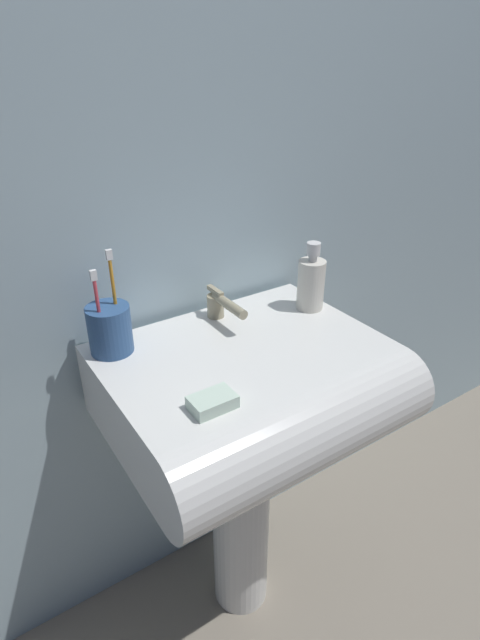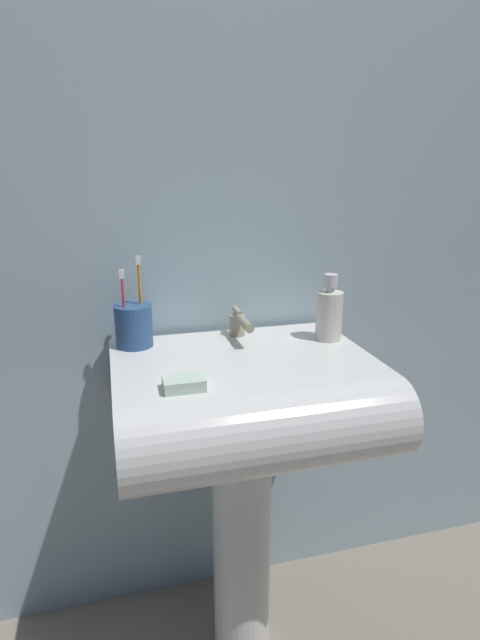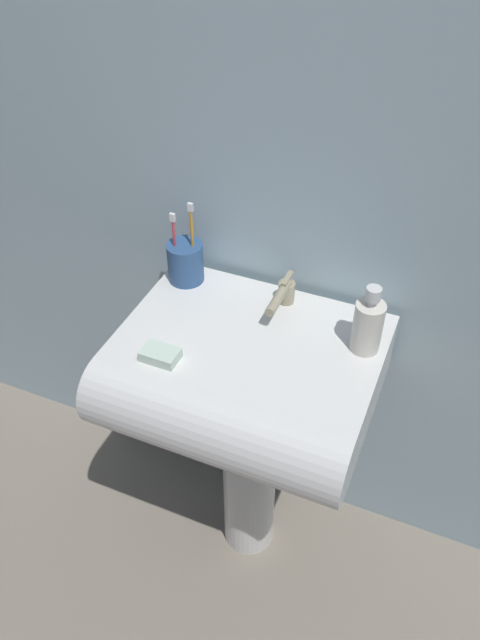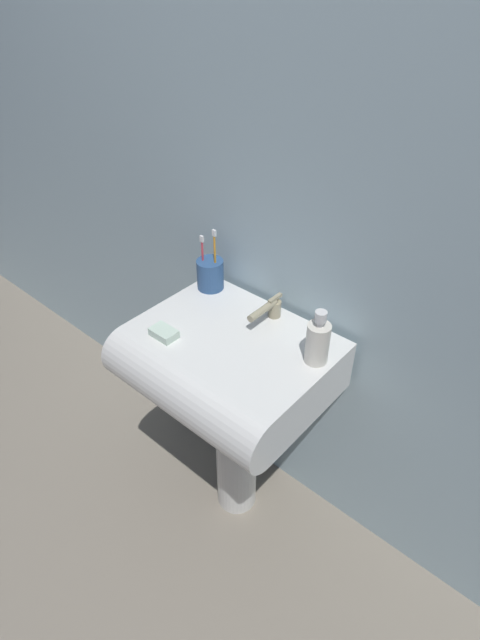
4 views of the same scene
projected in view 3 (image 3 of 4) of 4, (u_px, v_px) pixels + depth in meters
name	position (u px, v px, depth m)	size (l,w,h in m)	color
ground_plane	(249.00, 532.00, 1.91)	(6.00, 6.00, 0.00)	gray
wall_back	(297.00, 127.00, 1.30)	(5.00, 0.05, 2.40)	#9EB7C1
sink_pedestal	(250.00, 469.00, 1.70)	(0.15, 0.15, 0.65)	white
sink_basin	(242.00, 380.00, 1.39)	(0.58, 0.47, 0.17)	white
faucet	(283.00, 294.00, 1.43)	(0.04, 0.14, 0.07)	tan
toothbrush_cup	(186.00, 262.00, 1.51)	(0.09, 0.09, 0.21)	#2D5184
soap_bottle	(368.00, 325.00, 1.31)	(0.06, 0.06, 0.16)	silver
bar_soap	(160.00, 355.00, 1.32)	(0.08, 0.05, 0.02)	silver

